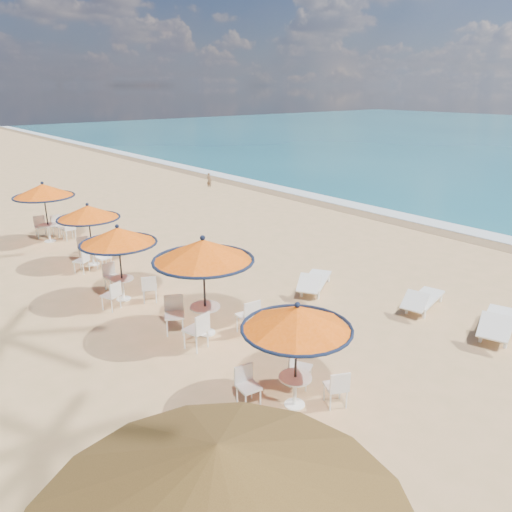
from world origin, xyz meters
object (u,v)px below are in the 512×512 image
(station_4, at_px, (45,198))
(lounger_far, at_px, (314,281))
(station_0, at_px, (297,330))
(lounger_mid, at_px, (422,299))
(station_1, at_px, (204,263))
(lounger_near, at_px, (498,323))
(palapa, at_px, (218,487))
(station_2, at_px, (119,245))
(station_3, at_px, (88,220))

(station_4, relative_size, lounger_far, 1.17)
(station_0, xyz_separation_m, lounger_mid, (5.75, 0.90, -1.29))
(station_1, bearing_deg, station_0, -94.73)
(lounger_near, relative_size, palapa, 0.60)
(palapa, bearing_deg, lounger_far, 39.14)
(lounger_far, bearing_deg, lounger_near, -104.15)
(station_2, bearing_deg, palapa, -109.60)
(station_1, xyz_separation_m, lounger_near, (5.56, -4.71, -1.53))
(station_1, distance_m, lounger_near, 7.44)
(lounger_mid, height_order, palapa, palapa)
(lounger_far, bearing_deg, station_4, 82.17)
(station_4, xyz_separation_m, palapa, (-3.80, -17.13, 0.69))
(lounger_far, bearing_deg, palapa, -171.72)
(station_0, relative_size, station_4, 0.91)
(station_3, xyz_separation_m, station_4, (-0.18, 3.85, 0.16))
(station_3, height_order, lounger_far, station_3)
(station_1, distance_m, lounger_mid, 6.27)
(station_2, xyz_separation_m, station_4, (0.30, 7.31, 0.11))
(station_4, xyz_separation_m, lounger_near, (5.91, -15.34, -1.41))
(station_4, relative_size, palapa, 0.63)
(station_4, bearing_deg, station_3, -87.33)
(station_2, distance_m, station_3, 3.49)
(station_3, relative_size, lounger_far, 1.07)
(station_0, height_order, station_1, station_1)
(station_1, relative_size, lounger_near, 1.12)
(station_2, height_order, station_4, station_4)
(station_2, xyz_separation_m, station_3, (0.48, 3.46, -0.05))
(station_2, distance_m, lounger_far, 5.83)
(station_1, xyz_separation_m, lounger_mid, (5.46, -2.64, -1.57))
(station_2, bearing_deg, lounger_mid, -44.33)
(lounger_mid, height_order, lounger_far, lounger_far)
(station_0, bearing_deg, lounger_mid, 8.93)
(station_2, height_order, palapa, palapa)
(station_2, distance_m, lounger_mid, 8.65)
(station_3, relative_size, station_4, 0.91)
(lounger_near, bearing_deg, station_3, 98.22)
(station_0, bearing_deg, station_2, 92.99)
(station_1, relative_size, station_2, 1.14)
(palapa, bearing_deg, station_3, 73.32)
(lounger_far, distance_m, palapa, 10.83)
(lounger_near, bearing_deg, lounger_mid, 74.52)
(station_1, distance_m, lounger_far, 4.38)
(station_0, bearing_deg, station_4, 90.22)
(lounger_near, bearing_deg, station_2, 109.44)
(station_1, relative_size, station_3, 1.17)
(station_3, xyz_separation_m, palapa, (-3.98, -13.29, 0.85))
(station_1, height_order, lounger_mid, station_1)
(lounger_mid, bearing_deg, station_0, 175.42)
(station_2, relative_size, lounger_mid, 1.12)
(palapa, bearing_deg, station_0, 37.41)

